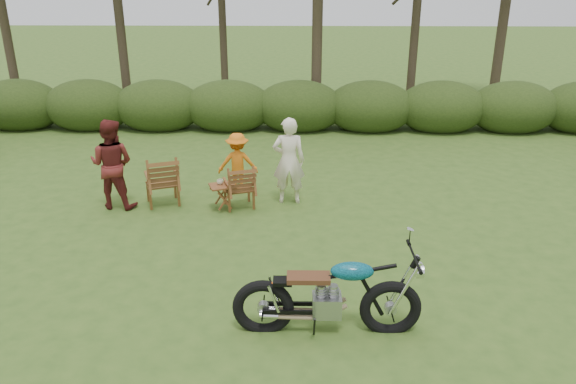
{
  "coord_description": "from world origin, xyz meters",
  "views": [
    {
      "loc": [
        0.01,
        -6.6,
        4.27
      ],
      "look_at": [
        -0.17,
        1.84,
        0.9
      ],
      "focal_mm": 35.0,
      "sensor_mm": 36.0,
      "label": 1
    }
  ],
  "objects_px": {
    "child": "(239,192)",
    "motorcycle": "(326,329)",
    "adult_a": "(289,202)",
    "lawn_chair_left": "(164,203)",
    "side_table": "(223,197)",
    "lawn_chair_right": "(240,207)",
    "cup": "(220,182)",
    "adult_b": "(117,206)"
  },
  "relations": [
    {
      "from": "lawn_chair_right",
      "to": "child",
      "type": "bearing_deg",
      "value": -101.49
    },
    {
      "from": "adult_a",
      "to": "adult_b",
      "type": "relative_size",
      "value": 0.99
    },
    {
      "from": "adult_b",
      "to": "child",
      "type": "distance_m",
      "value": 2.42
    },
    {
      "from": "side_table",
      "to": "adult_a",
      "type": "distance_m",
      "value": 1.33
    },
    {
      "from": "lawn_chair_right",
      "to": "motorcycle",
      "type": "bearing_deg",
      "value": 92.36
    },
    {
      "from": "adult_b",
      "to": "child",
      "type": "xyz_separation_m",
      "value": [
        2.27,
        0.81,
        0.0
      ]
    },
    {
      "from": "adult_a",
      "to": "motorcycle",
      "type": "bearing_deg",
      "value": 96.35
    },
    {
      "from": "cup",
      "to": "child",
      "type": "height_order",
      "value": "child"
    },
    {
      "from": "lawn_chair_right",
      "to": "child",
      "type": "xyz_separation_m",
      "value": [
        -0.1,
        0.79,
        0.0
      ]
    },
    {
      "from": "lawn_chair_right",
      "to": "adult_b",
      "type": "distance_m",
      "value": 2.37
    },
    {
      "from": "lawn_chair_right",
      "to": "side_table",
      "type": "xyz_separation_m",
      "value": [
        -0.29,
        -0.15,
        0.25
      ]
    },
    {
      "from": "side_table",
      "to": "adult_a",
      "type": "xyz_separation_m",
      "value": [
        1.23,
        0.41,
        -0.25
      ]
    },
    {
      "from": "side_table",
      "to": "child",
      "type": "height_order",
      "value": "child"
    },
    {
      "from": "cup",
      "to": "adult_a",
      "type": "height_order",
      "value": "adult_a"
    },
    {
      "from": "adult_a",
      "to": "cup",
      "type": "bearing_deg",
      "value": 14.88
    },
    {
      "from": "adult_b",
      "to": "cup",
      "type": "bearing_deg",
      "value": -175.2
    },
    {
      "from": "adult_a",
      "to": "child",
      "type": "xyz_separation_m",
      "value": [
        -1.04,
        0.52,
        0.0
      ]
    },
    {
      "from": "lawn_chair_right",
      "to": "adult_b",
      "type": "relative_size",
      "value": 0.5
    },
    {
      "from": "lawn_chair_left",
      "to": "child",
      "type": "relative_size",
      "value": 0.79
    },
    {
      "from": "cup",
      "to": "side_table",
      "type": "bearing_deg",
      "value": -41.22
    },
    {
      "from": "side_table",
      "to": "adult_b",
      "type": "relative_size",
      "value": 0.29
    },
    {
      "from": "lawn_chair_left",
      "to": "adult_a",
      "type": "relative_size",
      "value": 0.58
    },
    {
      "from": "cup",
      "to": "child",
      "type": "xyz_separation_m",
      "value": [
        0.24,
        0.89,
        -0.55
      ]
    },
    {
      "from": "adult_a",
      "to": "child",
      "type": "bearing_deg",
      "value": -27.81
    },
    {
      "from": "lawn_chair_right",
      "to": "lawn_chair_left",
      "type": "relative_size",
      "value": 0.88
    },
    {
      "from": "lawn_chair_left",
      "to": "child",
      "type": "height_order",
      "value": "child"
    },
    {
      "from": "cup",
      "to": "lawn_chair_left",
      "type": "bearing_deg",
      "value": 168.62
    },
    {
      "from": "motorcycle",
      "to": "cup",
      "type": "distance_m",
      "value": 4.28
    },
    {
      "from": "motorcycle",
      "to": "adult_a",
      "type": "xyz_separation_m",
      "value": [
        -0.56,
        4.19,
        0.0
      ]
    },
    {
      "from": "lawn_chair_right",
      "to": "adult_b",
      "type": "height_order",
      "value": "adult_b"
    },
    {
      "from": "child",
      "to": "cup",
      "type": "bearing_deg",
      "value": 71.16
    },
    {
      "from": "cup",
      "to": "adult_a",
      "type": "distance_m",
      "value": 1.44
    },
    {
      "from": "adult_a",
      "to": "lawn_chair_right",
      "type": "bearing_deg",
      "value": 14.46
    },
    {
      "from": "child",
      "to": "lawn_chair_left",
      "type": "bearing_deg",
      "value": 21.58
    },
    {
      "from": "motorcycle",
      "to": "lawn_chair_right",
      "type": "height_order",
      "value": "motorcycle"
    },
    {
      "from": "lawn_chair_right",
      "to": "adult_b",
      "type": "bearing_deg",
      "value": -17.89
    },
    {
      "from": "cup",
      "to": "adult_b",
      "type": "height_order",
      "value": "adult_b"
    },
    {
      "from": "adult_b",
      "to": "lawn_chair_left",
      "type": "bearing_deg",
      "value": -163.0
    },
    {
      "from": "motorcycle",
      "to": "cup",
      "type": "xyz_separation_m",
      "value": [
        -1.84,
        3.82,
        0.55
      ]
    },
    {
      "from": "side_table",
      "to": "cup",
      "type": "relative_size",
      "value": 4.21
    },
    {
      "from": "child",
      "to": "motorcycle",
      "type": "bearing_deg",
      "value": 105.06
    },
    {
      "from": "adult_b",
      "to": "adult_a",
      "type": "bearing_deg",
      "value": -167.96
    }
  ]
}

